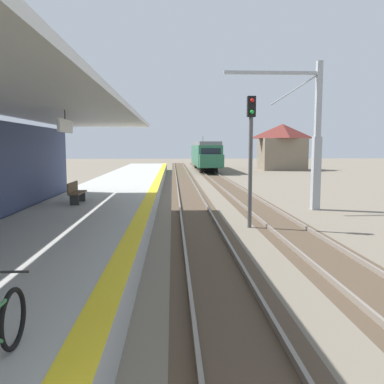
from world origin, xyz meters
name	(u,v)px	position (x,y,z in m)	size (l,w,h in m)	color
station_platform	(94,213)	(-2.50, 16.00, 0.45)	(5.00, 80.00, 0.91)	#A8A8A3
track_pair_nearest_platform	(194,208)	(1.90, 20.00, 0.05)	(2.34, 120.00, 0.16)	#4C3D2D
track_pair_middle	(257,207)	(5.30, 20.00, 0.05)	(2.34, 120.00, 0.16)	#4C3D2D
approaching_train	(205,154)	(5.30, 54.99, 2.18)	(2.93, 19.60, 4.76)	#286647
rail_signal_post	(251,148)	(3.90, 14.89, 3.19)	(0.32, 0.34, 5.20)	#4C4C4C
catenary_pylon_far_side	(311,140)	(7.87, 19.39, 3.60)	(5.00, 0.40, 7.50)	#9EA3A8
platform_bench	(76,192)	(-3.21, 15.87, 1.37)	(0.45, 1.60, 0.88)	brown
distant_trackside_house	(282,146)	(16.20, 55.37, 3.34)	(6.60, 5.28, 6.40)	#7F705B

